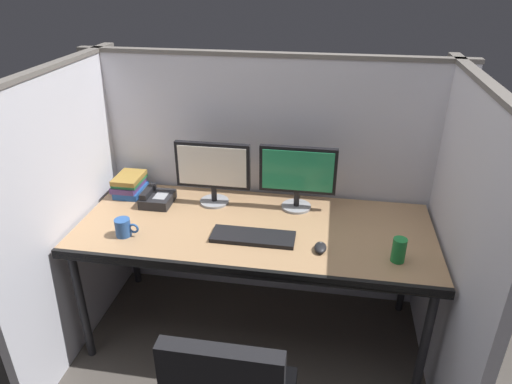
{
  "coord_description": "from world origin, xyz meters",
  "views": [
    {
      "loc": [
        0.36,
        -1.79,
        2.02
      ],
      "look_at": [
        0.0,
        0.35,
        0.92
      ],
      "focal_mm": 32.23,
      "sensor_mm": 36.0,
      "label": 1
    }
  ],
  "objects_px": {
    "monitor_right": "(298,174)",
    "book_stack": "(130,184)",
    "desk": "(254,235)",
    "monitor_left": "(213,169)",
    "desk_phone": "(157,198)",
    "keyboard_main": "(253,237)",
    "soda_can": "(399,250)",
    "computer_mouse": "(320,248)",
    "coffee_mug": "(124,228)"
  },
  "relations": [
    {
      "from": "monitor_left",
      "to": "book_stack",
      "type": "relative_size",
      "value": 1.93
    },
    {
      "from": "book_stack",
      "to": "computer_mouse",
      "type": "bearing_deg",
      "value": -20.38
    },
    {
      "from": "book_stack",
      "to": "soda_can",
      "type": "distance_m",
      "value": 1.61
    },
    {
      "from": "keyboard_main",
      "to": "computer_mouse",
      "type": "distance_m",
      "value": 0.35
    },
    {
      "from": "desk_phone",
      "to": "book_stack",
      "type": "bearing_deg",
      "value": 154.08
    },
    {
      "from": "keyboard_main",
      "to": "coffee_mug",
      "type": "relative_size",
      "value": 3.41
    },
    {
      "from": "monitor_right",
      "to": "keyboard_main",
      "type": "distance_m",
      "value": 0.46
    },
    {
      "from": "desk_phone",
      "to": "soda_can",
      "type": "bearing_deg",
      "value": -15.22
    },
    {
      "from": "monitor_right",
      "to": "monitor_left",
      "type": "bearing_deg",
      "value": -177.94
    },
    {
      "from": "desk",
      "to": "book_stack",
      "type": "bearing_deg",
      "value": 161.59
    },
    {
      "from": "desk",
      "to": "coffee_mug",
      "type": "xyz_separation_m",
      "value": [
        -0.65,
        -0.19,
        0.1
      ]
    },
    {
      "from": "monitor_left",
      "to": "computer_mouse",
      "type": "relative_size",
      "value": 4.48
    },
    {
      "from": "book_stack",
      "to": "desk",
      "type": "bearing_deg",
      "value": -18.41
    },
    {
      "from": "monitor_left",
      "to": "keyboard_main",
      "type": "xyz_separation_m",
      "value": [
        0.29,
        -0.35,
        -0.2
      ]
    },
    {
      "from": "desk",
      "to": "monitor_left",
      "type": "bearing_deg",
      "value": 139.75
    },
    {
      "from": "computer_mouse",
      "to": "coffee_mug",
      "type": "distance_m",
      "value": 1.01
    },
    {
      "from": "monitor_right",
      "to": "book_stack",
      "type": "bearing_deg",
      "value": 178.95
    },
    {
      "from": "keyboard_main",
      "to": "soda_can",
      "type": "bearing_deg",
      "value": -6.33
    },
    {
      "from": "desk_phone",
      "to": "keyboard_main",
      "type": "bearing_deg",
      "value": -24.53
    },
    {
      "from": "desk",
      "to": "computer_mouse",
      "type": "xyz_separation_m",
      "value": [
        0.36,
        -0.16,
        0.07
      ]
    },
    {
      "from": "keyboard_main",
      "to": "coffee_mug",
      "type": "height_order",
      "value": "coffee_mug"
    },
    {
      "from": "monitor_right",
      "to": "computer_mouse",
      "type": "distance_m",
      "value": 0.49
    },
    {
      "from": "desk",
      "to": "monitor_right",
      "type": "distance_m",
      "value": 0.42
    },
    {
      "from": "soda_can",
      "to": "desk_phone",
      "type": "xyz_separation_m",
      "value": [
        -1.33,
        0.36,
        -0.03
      ]
    },
    {
      "from": "book_stack",
      "to": "desk_phone",
      "type": "xyz_separation_m",
      "value": [
        0.21,
        -0.1,
        -0.03
      ]
    },
    {
      "from": "soda_can",
      "to": "desk_phone",
      "type": "bearing_deg",
      "value": 164.78
    },
    {
      "from": "keyboard_main",
      "to": "book_stack",
      "type": "bearing_deg",
      "value": 155.12
    },
    {
      "from": "desk",
      "to": "book_stack",
      "type": "relative_size",
      "value": 8.52
    },
    {
      "from": "monitor_right",
      "to": "soda_can",
      "type": "relative_size",
      "value": 3.52
    },
    {
      "from": "monitor_left",
      "to": "keyboard_main",
      "type": "relative_size",
      "value": 1.0
    },
    {
      "from": "monitor_left",
      "to": "soda_can",
      "type": "distance_m",
      "value": 1.1
    },
    {
      "from": "desk",
      "to": "soda_can",
      "type": "height_order",
      "value": "soda_can"
    },
    {
      "from": "coffee_mug",
      "to": "keyboard_main",
      "type": "bearing_deg",
      "value": 6.8
    },
    {
      "from": "desk",
      "to": "keyboard_main",
      "type": "xyz_separation_m",
      "value": [
        0.01,
        -0.11,
        0.06
      ]
    },
    {
      "from": "desk",
      "to": "monitor_left",
      "type": "distance_m",
      "value": 0.45
    },
    {
      "from": "desk",
      "to": "soda_can",
      "type": "relative_size",
      "value": 15.57
    },
    {
      "from": "desk_phone",
      "to": "computer_mouse",
      "type": "bearing_deg",
      "value": -19.13
    },
    {
      "from": "desk_phone",
      "to": "coffee_mug",
      "type": "xyz_separation_m",
      "value": [
        -0.04,
        -0.36,
        0.01
      ]
    },
    {
      "from": "soda_can",
      "to": "desk_phone",
      "type": "height_order",
      "value": "soda_can"
    },
    {
      "from": "keyboard_main",
      "to": "soda_can",
      "type": "xyz_separation_m",
      "value": [
        0.71,
        -0.08,
        0.05
      ]
    },
    {
      "from": "book_stack",
      "to": "coffee_mug",
      "type": "distance_m",
      "value": 0.49
    },
    {
      "from": "soda_can",
      "to": "monitor_right",
      "type": "bearing_deg",
      "value": 139.48
    },
    {
      "from": "desk",
      "to": "monitor_left",
      "type": "relative_size",
      "value": 4.42
    },
    {
      "from": "keyboard_main",
      "to": "book_stack",
      "type": "distance_m",
      "value": 0.92
    },
    {
      "from": "monitor_left",
      "to": "soda_can",
      "type": "relative_size",
      "value": 3.52
    },
    {
      "from": "monitor_left",
      "to": "keyboard_main",
      "type": "height_order",
      "value": "monitor_left"
    },
    {
      "from": "coffee_mug",
      "to": "monitor_right",
      "type": "bearing_deg",
      "value": 27.53
    },
    {
      "from": "keyboard_main",
      "to": "computer_mouse",
      "type": "xyz_separation_m",
      "value": [
        0.35,
        -0.05,
        0.01
      ]
    },
    {
      "from": "desk_phone",
      "to": "coffee_mug",
      "type": "bearing_deg",
      "value": -96.68
    },
    {
      "from": "book_stack",
      "to": "desk_phone",
      "type": "height_order",
      "value": "book_stack"
    }
  ]
}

